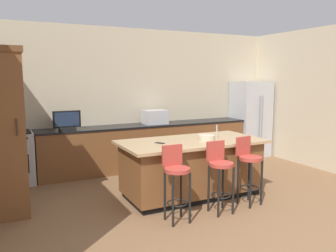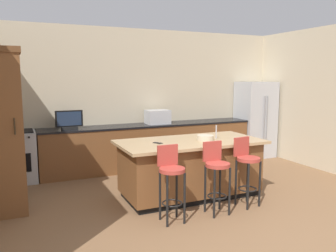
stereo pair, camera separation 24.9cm
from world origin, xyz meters
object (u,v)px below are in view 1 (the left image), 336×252
object	(u,v)px
refrigerator	(250,119)
bar_stool_center	(220,170)
cell_phone	(160,143)
tv_monitor	(67,121)
range_oven	(12,158)
microwave	(155,117)
cabinet_tower	(3,131)
bar_stool_left	(176,176)
fruit_bowl	(206,137)
kitchen_island	(191,167)
bar_stool_right	(249,164)

from	to	relation	value
refrigerator	bar_stool_center	bearing A→B (deg)	-135.83
cell_phone	tv_monitor	bearing A→B (deg)	94.28
range_oven	tv_monitor	bearing A→B (deg)	-3.02
tv_monitor	cell_phone	world-z (taller)	tv_monitor
microwave	cell_phone	size ratio (longest dim) A/B	3.20
cabinet_tower	microwave	size ratio (longest dim) A/B	4.79
cabinet_tower	bar_stool_center	bearing A→B (deg)	-23.72
bar_stool_center	microwave	bearing A→B (deg)	84.90
refrigerator	cabinet_tower	distance (m)	5.64
cell_phone	bar_stool_left	bearing A→B (deg)	-124.77
cabinet_tower	fruit_bowl	xyz separation A→B (m)	(2.93, -0.48, -0.25)
cabinet_tower	bar_stool_center	size ratio (longest dim) A/B	2.28
microwave	cell_phone	distance (m)	2.07
refrigerator	cabinet_tower	bearing A→B (deg)	-164.80
kitchen_island	cabinet_tower	bearing A→B (deg)	171.65
refrigerator	microwave	size ratio (longest dim) A/B	3.75
kitchen_island	bar_stool_right	bearing A→B (deg)	-51.12
kitchen_island	bar_stool_right	xyz separation A→B (m)	(0.57, -0.71, 0.15)
range_oven	cell_phone	xyz separation A→B (m)	(2.01, -1.91, 0.44)
range_oven	cell_phone	distance (m)	2.80
cabinet_tower	range_oven	bearing A→B (deg)	84.83
fruit_bowl	cell_phone	xyz separation A→B (m)	(-0.78, 0.09, -0.04)
range_oven	fruit_bowl	size ratio (longest dim) A/B	3.57
bar_stool_center	bar_stool_right	size ratio (longest dim) A/B	0.99
kitchen_island	bar_stool_center	world-z (taller)	bar_stool_center
tv_monitor	bar_stool_left	distance (m)	2.84
kitchen_island	cell_phone	xyz separation A→B (m)	(-0.56, 0.01, 0.45)
refrigerator	microwave	bearing A→B (deg)	179.04
microwave	bar_stool_right	xyz separation A→B (m)	(0.35, -2.63, -0.46)
refrigerator	bar_stool_right	world-z (taller)	refrigerator
microwave	bar_stool_right	world-z (taller)	microwave
microwave	range_oven	bearing A→B (deg)	-179.98
refrigerator	cell_phone	bearing A→B (deg)	-150.46
kitchen_island	tv_monitor	distance (m)	2.54
cell_phone	range_oven	bearing A→B (deg)	111.38
cabinet_tower	bar_stool_right	xyz separation A→B (m)	(3.27, -1.11, -0.58)
bar_stool_left	cell_phone	bearing A→B (deg)	80.79
microwave	tv_monitor	xyz separation A→B (m)	(-1.82, -0.05, 0.02)
kitchen_island	cell_phone	distance (m)	0.71
refrigerator	fruit_bowl	distance (m)	3.19
refrigerator	bar_stool_center	size ratio (longest dim) A/B	1.78
kitchen_island	cabinet_tower	size ratio (longest dim) A/B	1.00
cell_phone	refrigerator	bearing A→B (deg)	4.51
cell_phone	bar_stool_right	bearing A→B (deg)	-57.43
bar_stool_right	kitchen_island	bearing A→B (deg)	119.47
bar_stool_left	bar_stool_right	xyz separation A→B (m)	(1.26, 0.08, 0.00)
microwave	bar_stool_center	xyz separation A→B (m)	(-0.22, -2.71, -0.46)
bar_stool_left	fruit_bowl	size ratio (longest dim) A/B	3.82
microwave	kitchen_island	bearing A→B (deg)	-96.66
refrigerator	microwave	world-z (taller)	refrigerator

